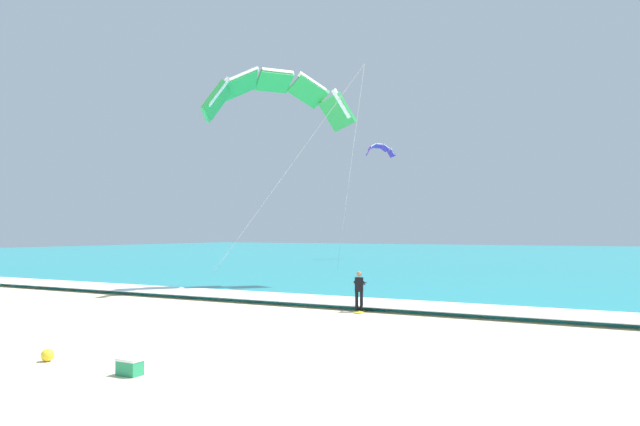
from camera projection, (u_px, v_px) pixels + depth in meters
ground_plane at (224, 376)px, 13.77m from camera, size 200.00×200.00×0.00m
sea at (561, 257)px, 77.56m from camera, size 200.00×120.00×0.20m
surf_foam at (411, 305)px, 25.41m from camera, size 200.00×3.13×0.04m
surfboard at (359, 311)px, 24.85m from camera, size 0.85×1.47×0.09m
kitesurfer at (359, 289)px, 24.89m from camera, size 0.63×0.62×1.69m
kite_primary at (277, 93)px, 34.68m from camera, size 11.09×9.54×11.63m
kite_distant at (379, 149)px, 69.91m from camera, size 2.56×3.87×1.56m
cooler_box at (130, 367)px, 13.86m from camera, size 0.58×0.38×0.40m
beach_ball at (47, 355)px, 15.35m from camera, size 0.33×0.33×0.33m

